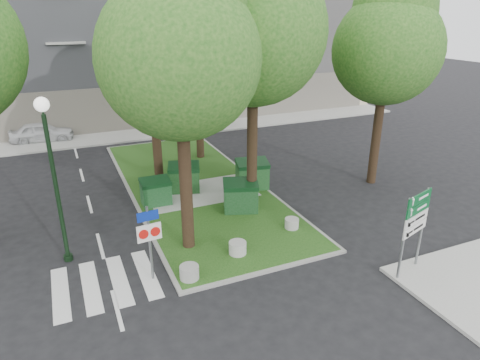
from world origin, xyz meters
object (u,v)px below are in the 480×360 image
tree_median_mid (151,40)px  bollard_mid (238,248)px  directional_sign (415,220)px  dumpster_c (241,196)px  dumpster_d (252,174)px  car_white (42,132)px  car_silver (184,117)px  litter_bin (241,168)px  tree_median_near_right (255,17)px  tree_street_right (389,39)px  street_lamp (52,163)px  dumpster_b (184,178)px  tree_median_far (197,7)px  bollard_right (292,223)px  bollard_left (189,272)px  dumpster_a (156,192)px  traffic_sign_pole (149,233)px  tree_median_near_left (181,42)px

tree_median_mid → bollard_mid: tree_median_mid is taller
tree_median_mid → directional_sign: bearing=-63.1°
dumpster_c → directional_sign: (3.23, -6.47, 1.22)m
dumpster_d → car_white: (-9.32, 12.94, -0.14)m
car_silver → litter_bin: bearing=177.5°
tree_median_near_right → tree_median_mid: size_ratio=1.15×
tree_street_right → litter_bin: size_ratio=12.72×
tree_median_near_right → street_lamp: size_ratio=1.98×
tree_street_right → dumpster_b: 11.38m
dumpster_d → tree_median_mid: bearing=159.4°
tree_median_far → street_lamp: size_ratio=2.06×
tree_street_right → car_white: (-15.40, 14.44, -6.32)m
tree_median_far → street_lamp: tree_median_far is taller
tree_median_near_right → car_white: bearing=119.4°
dumpster_d → bollard_right: size_ratio=3.08×
dumpster_d → bollard_left: dumpster_d is taller
dumpster_c → dumpster_a: bearing=166.2°
dumpster_d → bollard_right: dumpster_d is taller
tree_median_mid → traffic_sign_pole: tree_median_mid is taller
tree_median_mid → tree_street_right: (10.00, -4.00, 0.00)m
bollard_mid → dumpster_c: bearing=64.5°
tree_median_far → dumpster_b: size_ratio=6.93×
dumpster_c → car_white: (-7.78, 15.03, -0.11)m
bollard_left → tree_median_near_left: bearing=71.5°
bollard_right → car_white: 19.54m
dumpster_c → bollard_mid: bearing=-96.0°
tree_median_mid → traffic_sign_pole: 9.80m
tree_street_right → dumpster_c: (-7.62, -0.58, -6.20)m
dumpster_c → tree_street_right: bearing=23.9°
directional_sign → bollard_left: bearing=141.9°
tree_median_near_left → traffic_sign_pole: size_ratio=4.01×
dumpster_a → bollard_right: (4.41, -4.42, -0.38)m
street_lamp → car_white: 16.34m
tree_median_near_left → tree_median_near_right: 4.09m
bollard_left → tree_median_near_right: bearing=44.1°
tree_median_near_right → bollard_mid: (-2.15, -3.29, -7.64)m
litter_bin → directional_sign: (1.50, -10.30, 1.48)m
tree_median_near_right → tree_street_right: 7.09m
dumpster_a → tree_median_near_right: bearing=-27.5°
traffic_sign_pole → dumpster_d: bearing=36.6°
tree_street_right → car_white: size_ratio=2.57×
tree_street_right → dumpster_a: tree_street_right is taller
bollard_right → directional_sign: directional_sign is taller
tree_median_near_left → bollard_left: size_ratio=16.77×
traffic_sign_pole → dumpster_a: bearing=70.5°
tree_median_far → tree_median_near_left: bearing=-111.3°
tree_median_near_left → dumpster_d: size_ratio=6.13×
traffic_sign_pole → tree_median_far: bearing=58.7°
bollard_right → street_lamp: street_lamp is taller
traffic_sign_pole → directional_sign: (7.86, -3.13, 0.31)m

